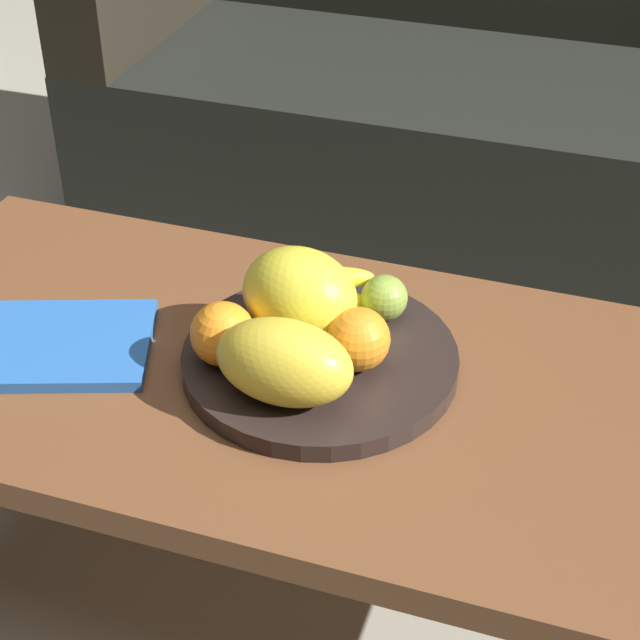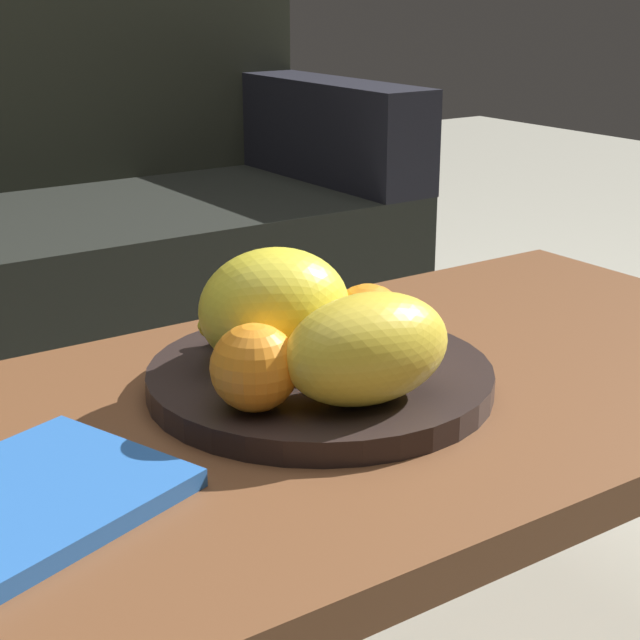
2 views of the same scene
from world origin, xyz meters
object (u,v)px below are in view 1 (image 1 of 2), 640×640
(coffee_table, at_px, (306,404))
(melon_smaller_beside, at_px, (284,362))
(couch, at_px, (485,98))
(melon_large_front, at_px, (300,295))
(orange_front, at_px, (223,334))
(fruit_bowl, at_px, (320,360))
(banana_bunch, at_px, (322,297))
(magazine, at_px, (54,344))
(apple_front, at_px, (384,298))
(orange_left, at_px, (358,339))

(coffee_table, distance_m, melon_smaller_beside, 0.14)
(couch, distance_m, melon_large_front, 1.18)
(coffee_table, distance_m, couch, 1.21)
(melon_large_front, xyz_separation_m, orange_front, (-0.07, -0.08, -0.02))
(fruit_bowl, bearing_deg, banana_bunch, 106.55)
(magazine, bearing_deg, apple_front, 4.18)
(coffee_table, xyz_separation_m, apple_front, (0.07, 0.12, 0.10))
(fruit_bowl, height_order, magazine, fruit_bowl)
(apple_front, bearing_deg, magazine, -156.56)
(fruit_bowl, distance_m, magazine, 0.35)
(orange_front, distance_m, magazine, 0.24)
(orange_left, height_order, apple_front, orange_left)
(orange_left, xyz_separation_m, apple_front, (0.00, 0.11, -0.01))
(coffee_table, height_order, magazine, magazine)
(couch, bearing_deg, orange_left, -87.07)
(melon_smaller_beside, bearing_deg, melon_large_front, 100.99)
(orange_front, bearing_deg, magazine, -175.15)
(melon_large_front, height_order, orange_left, melon_large_front)
(melon_large_front, bearing_deg, orange_left, -23.00)
(orange_front, height_order, orange_left, orange_front)
(banana_bunch, bearing_deg, coffee_table, -83.53)
(coffee_table, distance_m, orange_front, 0.15)
(coffee_table, bearing_deg, orange_front, -161.43)
(couch, height_order, melon_smaller_beside, couch)
(melon_smaller_beside, bearing_deg, banana_bunch, 93.75)
(fruit_bowl, distance_m, apple_front, 0.12)
(melon_smaller_beside, height_order, banana_bunch, melon_smaller_beside)
(couch, distance_m, melon_smaller_beside, 1.30)
(fruit_bowl, bearing_deg, melon_large_front, 143.10)
(orange_left, relative_size, apple_front, 1.31)
(coffee_table, xyz_separation_m, fruit_bowl, (0.01, 0.02, 0.06))
(couch, relative_size, melon_smaller_beside, 10.12)
(fruit_bowl, bearing_deg, magazine, -168.00)
(melon_smaller_beside, xyz_separation_m, banana_bunch, (-0.01, 0.18, -0.03))
(melon_smaller_beside, height_order, magazine, melon_smaller_beside)
(banana_bunch, bearing_deg, couch, 89.23)
(coffee_table, xyz_separation_m, banana_bunch, (-0.01, 0.10, 0.10))
(couch, distance_m, banana_bunch, 1.12)
(apple_front, height_order, banana_bunch, same)
(orange_front, height_order, apple_front, orange_front)
(coffee_table, xyz_separation_m, couch, (0.00, 1.20, -0.08))
(melon_large_front, distance_m, orange_left, 0.10)
(melon_smaller_beside, xyz_separation_m, orange_left, (0.06, 0.08, -0.01))
(fruit_bowl, height_order, melon_large_front, melon_large_front)
(melon_large_front, height_order, apple_front, melon_large_front)
(orange_left, bearing_deg, melon_smaller_beside, -127.38)
(fruit_bowl, distance_m, banana_bunch, 0.09)
(melon_smaller_beside, bearing_deg, fruit_bowl, 82.53)
(melon_large_front, xyz_separation_m, orange_left, (0.09, -0.04, -0.02))
(melon_smaller_beside, relative_size, orange_left, 2.10)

